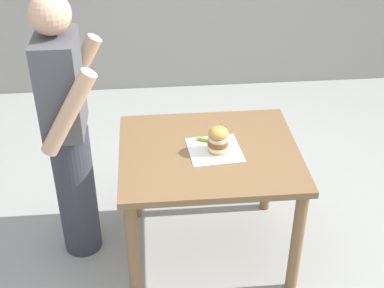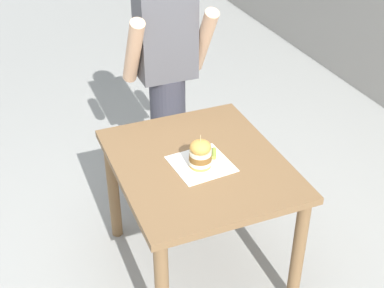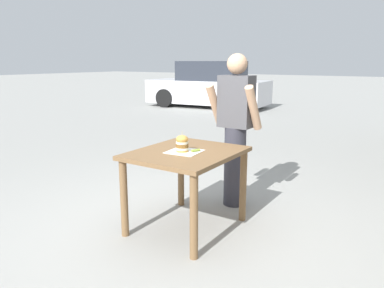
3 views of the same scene
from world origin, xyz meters
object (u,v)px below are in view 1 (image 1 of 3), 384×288
Objects in this scene: patio_table at (209,168)px; pickle_spear at (204,139)px; diner_across_table at (68,131)px; sandwich at (218,139)px.

patio_table is 11.92× the size of pickle_spear.
pickle_spear is at bearing 10.05° from patio_table.
diner_across_table reaches higher than pickle_spear.
sandwich reaches higher than patio_table.
patio_table is at bearing 75.11° from sandwich.
diner_across_table is (0.11, 0.81, 0.24)m from patio_table.
pickle_spear is 0.05× the size of diner_across_table.
sandwich is at bearing -104.89° from patio_table.
sandwich is at bearing -98.25° from diner_across_table.
diner_across_table is at bearing 88.90° from pickle_spear.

